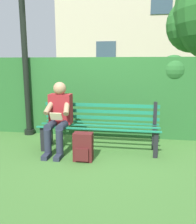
{
  "coord_description": "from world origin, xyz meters",
  "views": [
    {
      "loc": [
        -0.6,
        3.87,
        1.49
      ],
      "look_at": [
        0.0,
        0.1,
        0.7
      ],
      "focal_mm": 37.84,
      "sensor_mm": 36.0,
      "label": 1
    }
  ],
  "objects_px": {
    "person_seated": "(59,115)",
    "lamp_post": "(24,41)",
    "backpack": "(83,147)",
    "park_bench": "(100,124)"
  },
  "relations": [
    {
      "from": "person_seated",
      "to": "backpack",
      "type": "distance_m",
      "value": 0.75
    },
    {
      "from": "backpack",
      "to": "lamp_post",
      "type": "relative_size",
      "value": 0.13
    },
    {
      "from": "lamp_post",
      "to": "backpack",
      "type": "bearing_deg",
      "value": 140.28
    },
    {
      "from": "person_seated",
      "to": "lamp_post",
      "type": "bearing_deg",
      "value": -41.13
    },
    {
      "from": "person_seated",
      "to": "lamp_post",
      "type": "xyz_separation_m",
      "value": [
        0.95,
        -0.83,
        1.31
      ]
    },
    {
      "from": "park_bench",
      "to": "backpack",
      "type": "xyz_separation_m",
      "value": [
        0.17,
        0.57,
        -0.23
      ]
    },
    {
      "from": "person_seated",
      "to": "backpack",
      "type": "relative_size",
      "value": 2.65
    },
    {
      "from": "park_bench",
      "to": "backpack",
      "type": "distance_m",
      "value": 0.64
    },
    {
      "from": "person_seated",
      "to": "park_bench",
      "type": "bearing_deg",
      "value": -164.51
    },
    {
      "from": "park_bench",
      "to": "person_seated",
      "type": "relative_size",
      "value": 1.74
    }
  ]
}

